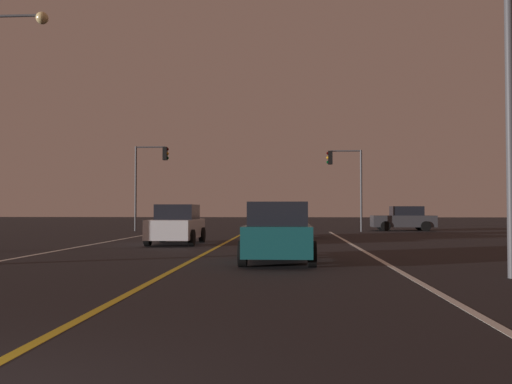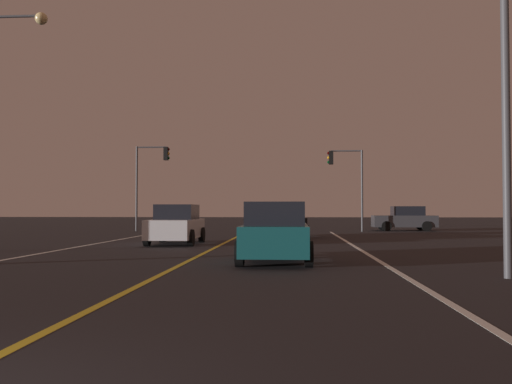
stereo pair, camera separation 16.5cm
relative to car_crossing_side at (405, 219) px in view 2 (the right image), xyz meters
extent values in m
cube|color=silver|center=(-5.32, -22.10, -0.82)|extent=(0.16, 39.37, 0.01)
cube|color=silver|center=(-16.33, -22.10, -0.82)|extent=(0.16, 39.37, 0.01)
cube|color=gold|center=(-10.82, -22.10, -0.82)|extent=(0.16, 39.37, 0.01)
cylinder|color=black|center=(-1.41, -0.90, -0.48)|extent=(0.68, 0.22, 0.68)
cylinder|color=black|center=(-1.41, 0.90, -0.48)|extent=(0.68, 0.22, 0.68)
cylinder|color=black|center=(1.29, -0.90, -0.48)|extent=(0.68, 0.22, 0.68)
cylinder|color=black|center=(1.29, 0.90, -0.48)|extent=(0.68, 0.22, 0.68)
cube|color=#38383D|center=(-0.06, 0.00, -0.16)|extent=(4.30, 1.80, 0.80)
cube|color=black|center=(0.19, 0.00, 0.56)|extent=(2.10, 1.60, 0.64)
cube|color=red|center=(2.04, -0.60, -0.06)|extent=(0.08, 0.24, 0.16)
cube|color=red|center=(2.04, 0.60, -0.06)|extent=(0.08, 0.24, 0.16)
cylinder|color=black|center=(-11.91, -17.07, -0.48)|extent=(0.22, 0.68, 0.68)
cylinder|color=black|center=(-13.71, -17.07, -0.48)|extent=(0.22, 0.68, 0.68)
cylinder|color=black|center=(-11.91, -14.37, -0.48)|extent=(0.22, 0.68, 0.68)
cylinder|color=black|center=(-13.71, -14.37, -0.48)|extent=(0.22, 0.68, 0.68)
cube|color=silver|center=(-12.81, -15.72, -0.16)|extent=(1.80, 4.30, 0.80)
cube|color=black|center=(-12.81, -15.47, 0.56)|extent=(1.60, 2.10, 0.64)
cube|color=red|center=(-12.21, -13.62, -0.06)|extent=(0.24, 0.08, 0.16)
cube|color=red|center=(-13.41, -13.62, -0.06)|extent=(0.24, 0.08, 0.16)
cylinder|color=black|center=(-8.88, -8.11, -0.48)|extent=(0.22, 0.68, 0.68)
cylinder|color=black|center=(-7.08, -8.11, -0.48)|extent=(0.22, 0.68, 0.68)
cylinder|color=black|center=(-8.88, -10.81, -0.48)|extent=(0.22, 0.68, 0.68)
cylinder|color=black|center=(-7.08, -10.81, -0.48)|extent=(0.22, 0.68, 0.68)
cube|color=black|center=(-7.98, -9.46, -0.16)|extent=(1.80, 4.30, 0.80)
cube|color=black|center=(-7.98, -9.71, 0.56)|extent=(1.60, 2.10, 0.64)
cube|color=red|center=(-8.58, -11.56, -0.06)|extent=(0.24, 0.08, 0.16)
cube|color=red|center=(-7.38, -11.56, -0.06)|extent=(0.24, 0.08, 0.16)
cylinder|color=black|center=(-9.19, -22.18, -0.48)|extent=(0.22, 0.68, 0.68)
cylinder|color=black|center=(-7.39, -22.18, -0.48)|extent=(0.22, 0.68, 0.68)
cylinder|color=black|center=(-9.19, -24.88, -0.48)|extent=(0.22, 0.68, 0.68)
cylinder|color=black|center=(-7.39, -24.88, -0.48)|extent=(0.22, 0.68, 0.68)
cube|color=#145156|center=(-8.29, -23.53, -0.16)|extent=(1.80, 4.30, 0.80)
cube|color=black|center=(-8.29, -23.78, 0.56)|extent=(1.60, 2.10, 0.64)
cube|color=red|center=(-8.89, -25.63, -0.06)|extent=(0.24, 0.08, 0.16)
cube|color=red|center=(-7.69, -25.63, -0.06)|extent=(0.24, 0.08, 0.16)
cylinder|color=#4C4C51|center=(-3.18, -1.92, 1.90)|extent=(0.14, 0.14, 5.45)
cylinder|color=#4C4C51|center=(-4.20, -1.92, 4.58)|extent=(2.05, 0.10, 0.10)
cube|color=black|center=(-5.22, -1.92, 4.13)|extent=(0.28, 0.36, 0.90)
sphere|color=#3A0605|center=(-5.38, -1.92, 4.43)|extent=(0.20, 0.20, 0.20)
sphere|color=orange|center=(-5.38, -1.92, 4.13)|extent=(0.20, 0.20, 0.20)
sphere|color=#063816|center=(-5.38, -1.92, 3.83)|extent=(0.20, 0.20, 0.20)
cylinder|color=#4C4C51|center=(-18.46, -1.92, 2.08)|extent=(0.14, 0.14, 5.80)
cylinder|color=#4C4C51|center=(-17.45, -1.92, 4.92)|extent=(2.03, 0.10, 0.10)
cube|color=black|center=(-16.44, -1.92, 4.47)|extent=(0.28, 0.36, 0.90)
sphere|color=#3A0605|center=(-16.28, -1.92, 4.77)|extent=(0.20, 0.20, 0.20)
sphere|color=orange|center=(-16.28, -1.92, 4.47)|extent=(0.20, 0.20, 0.20)
sphere|color=#063816|center=(-16.28, -1.92, 4.17)|extent=(0.20, 0.20, 0.20)
cylinder|color=#4C4C51|center=(-3.14, -26.91, 2.90)|extent=(0.18, 0.18, 7.45)
cylinder|color=#4C4C51|center=(-17.62, -20.28, 7.57)|extent=(1.76, 0.10, 0.10)
sphere|color=#F9D88C|center=(-16.74, -20.28, 7.47)|extent=(0.44, 0.44, 0.44)
camera|label=1|loc=(-7.98, -39.35, 0.68)|focal=39.07mm
camera|label=2|loc=(-7.81, -39.35, 0.68)|focal=39.07mm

